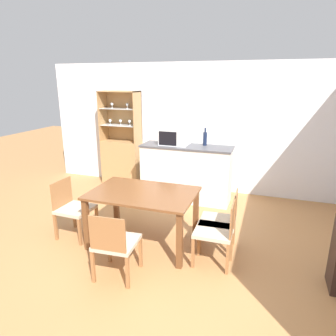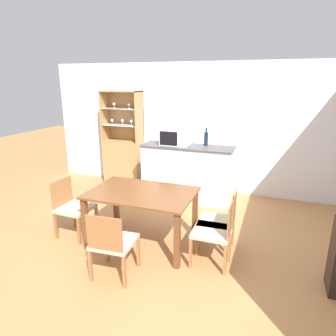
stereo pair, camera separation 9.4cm
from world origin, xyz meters
name	(u,v)px [view 1 (the left image)]	position (x,y,z in m)	size (l,w,h in m)	color
ground_plane	(157,253)	(0.00, 0.00, 0.00)	(18.00, 18.00, 0.00)	#B27A47
wall_back	(203,128)	(0.00, 2.63, 1.27)	(6.80, 0.06, 2.55)	silver
kitchen_counter	(186,173)	(-0.15, 1.94, 0.53)	(1.69, 0.55, 1.05)	silver
display_cabinet	(122,156)	(-1.73, 2.41, 0.60)	(0.82, 0.40, 1.99)	tan
dining_table	(143,200)	(-0.27, 0.20, 0.65)	(1.41, 0.93, 0.76)	brown
dining_chair_side_right_far	(221,221)	(0.77, 0.34, 0.43)	(0.48, 0.48, 0.84)	#C1B299
dining_chair_head_near	(115,243)	(-0.27, -0.61, 0.43)	(0.49, 0.49, 0.84)	#C1B299
dining_chair_side_right_near	(217,231)	(0.77, 0.06, 0.43)	(0.46, 0.46, 0.84)	#C1B299
dining_chair_side_left_near	(73,208)	(-1.32, 0.06, 0.43)	(0.47, 0.47, 0.84)	#C1B299
microwave	(174,137)	(-0.39, 1.96, 1.19)	(0.52, 0.37, 0.29)	silver
wine_bottle	(205,138)	(0.16, 2.09, 1.18)	(0.07, 0.07, 0.32)	#141E38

